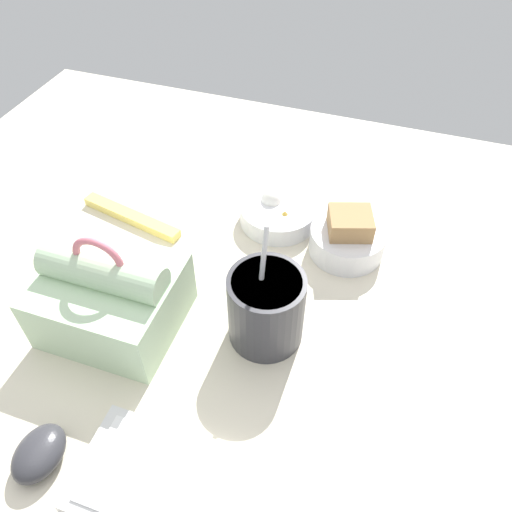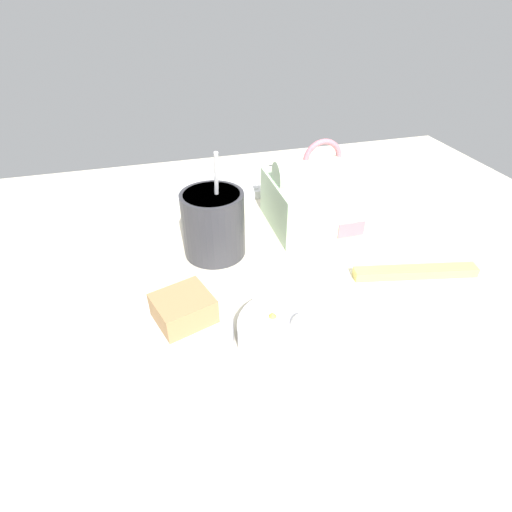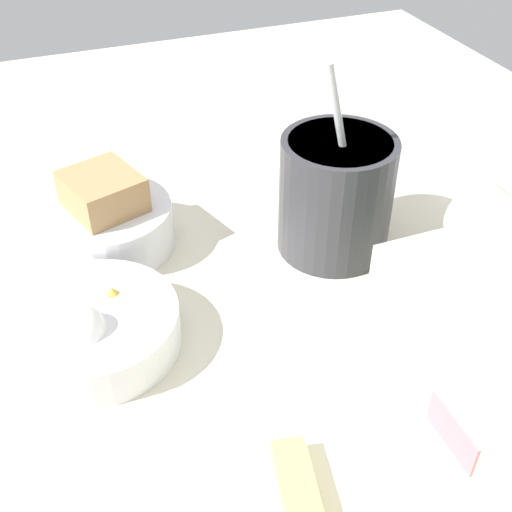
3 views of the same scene
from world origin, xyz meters
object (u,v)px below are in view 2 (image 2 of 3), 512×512
at_px(keyboard, 184,191).
at_px(soup_cup, 214,223).
at_px(lunch_bag, 319,197).
at_px(computer_mouse, 276,174).
at_px(chopstick_case, 415,272).
at_px(bento_bowl_sandwich, 186,327).
at_px(bento_bowl_snacks, 289,332).

bearing_deg(keyboard, soup_cup, -83.95).
height_order(keyboard, lunch_bag, lunch_bag).
bearing_deg(computer_mouse, chopstick_case, -75.68).
relative_size(keyboard, computer_mouse, 4.65).
relative_size(bento_bowl_sandwich, bento_bowl_snacks, 0.91).
bearing_deg(lunch_bag, chopstick_case, -66.51).
relative_size(keyboard, bento_bowl_sandwich, 2.77).
relative_size(soup_cup, bento_bowl_snacks, 1.41).
relative_size(keyboard, soup_cup, 1.79).
relative_size(soup_cup, chopstick_case, 0.95).
distance_m(bento_bowl_sandwich, computer_mouse, 0.55).
xyz_separation_m(bento_bowl_snacks, computer_mouse, (0.15, 0.51, -0.00)).
xyz_separation_m(keyboard, lunch_bag, (0.25, -0.20, 0.05)).
bearing_deg(lunch_bag, bento_bowl_sandwich, -138.98).
distance_m(keyboard, soup_cup, 0.25).
bearing_deg(bento_bowl_sandwich, soup_cup, 69.46).
relative_size(soup_cup, bento_bowl_sandwich, 1.55).
xyz_separation_m(lunch_bag, soup_cup, (-0.22, -0.05, 0.00)).
distance_m(bento_bowl_snacks, computer_mouse, 0.53).
bearing_deg(chopstick_case, bento_bowl_sandwich, -172.86).
height_order(soup_cup, chopstick_case, soup_cup).
xyz_separation_m(bento_bowl_sandwich, chopstick_case, (0.39, 0.05, -0.02)).
bearing_deg(soup_cup, bento_bowl_snacks, -77.24).
bearing_deg(computer_mouse, bento_bowl_snacks, -105.93).
bearing_deg(bento_bowl_snacks, computer_mouse, 74.07).
bearing_deg(soup_cup, chopstick_case, -27.19).
bearing_deg(computer_mouse, bento_bowl_sandwich, -120.43).
xyz_separation_m(bento_bowl_sandwich, bento_bowl_snacks, (0.13, -0.04, -0.01)).
relative_size(keyboard, lunch_bag, 1.86).
height_order(keyboard, bento_bowl_sandwich, bento_bowl_sandwich).
bearing_deg(keyboard, lunch_bag, -38.88).
height_order(soup_cup, bento_bowl_snacks, soup_cup).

